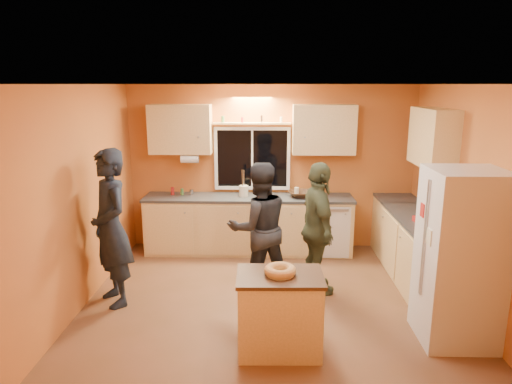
{
  "coord_description": "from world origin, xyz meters",
  "views": [
    {
      "loc": [
        -0.05,
        -5.16,
        2.6
      ],
      "look_at": [
        -0.2,
        0.4,
        1.28
      ],
      "focal_mm": 32.0,
      "sensor_mm": 36.0,
      "label": 1
    }
  ],
  "objects_px": {
    "island": "(280,312)",
    "person_center": "(259,228)",
    "refrigerator": "(460,257)",
    "person_right": "(318,229)",
    "person_left": "(111,228)"
  },
  "relations": [
    {
      "from": "refrigerator",
      "to": "person_right",
      "type": "xyz_separation_m",
      "value": [
        -1.31,
        1.08,
        -0.06
      ]
    },
    {
      "from": "person_left",
      "to": "person_right",
      "type": "bearing_deg",
      "value": 61.47
    },
    {
      "from": "refrigerator",
      "to": "person_center",
      "type": "xyz_separation_m",
      "value": [
        -2.05,
        1.12,
        -0.06
      ]
    },
    {
      "from": "person_left",
      "to": "island",
      "type": "bearing_deg",
      "value": 26.53
    },
    {
      "from": "island",
      "to": "person_center",
      "type": "relative_size",
      "value": 0.51
    },
    {
      "from": "refrigerator",
      "to": "island",
      "type": "distance_m",
      "value": 1.9
    },
    {
      "from": "refrigerator",
      "to": "person_right",
      "type": "relative_size",
      "value": 1.07
    },
    {
      "from": "person_left",
      "to": "person_right",
      "type": "height_order",
      "value": "person_left"
    },
    {
      "from": "refrigerator",
      "to": "person_right",
      "type": "distance_m",
      "value": 1.7
    },
    {
      "from": "refrigerator",
      "to": "person_left",
      "type": "bearing_deg",
      "value": 169.21
    },
    {
      "from": "person_center",
      "to": "person_right",
      "type": "distance_m",
      "value": 0.74
    },
    {
      "from": "island",
      "to": "refrigerator",
      "type": "bearing_deg",
      "value": 7.08
    },
    {
      "from": "person_center",
      "to": "person_right",
      "type": "bearing_deg",
      "value": 158.13
    },
    {
      "from": "island",
      "to": "person_center",
      "type": "distance_m",
      "value": 1.47
    },
    {
      "from": "island",
      "to": "person_left",
      "type": "xyz_separation_m",
      "value": [
        -1.97,
        0.99,
        0.53
      ]
    }
  ]
}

